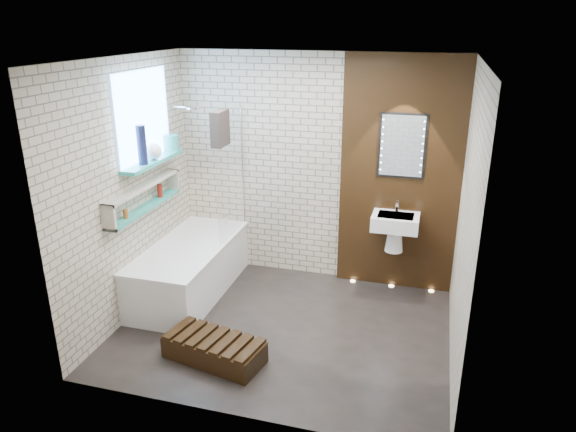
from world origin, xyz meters
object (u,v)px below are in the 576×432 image
(washbasin, at_px, (395,227))
(led_mirror, at_px, (402,146))
(bathtub, at_px, (190,269))
(walnut_step, at_px, (214,350))
(bath_screen, at_px, (231,175))

(washbasin, distance_m, led_mirror, 0.88)
(bathtub, xyz_separation_m, washbasin, (2.17, 0.62, 0.50))
(led_mirror, bearing_deg, walnut_step, -126.72)
(bath_screen, relative_size, washbasin, 2.41)
(washbasin, bearing_deg, bath_screen, -174.22)
(walnut_step, bearing_deg, led_mirror, 53.28)
(bath_screen, height_order, washbasin, bath_screen)
(washbasin, relative_size, walnut_step, 0.64)
(led_mirror, distance_m, walnut_step, 2.83)
(bath_screen, bearing_deg, bathtub, -128.90)
(bathtub, bearing_deg, walnut_step, -55.69)
(bath_screen, distance_m, walnut_step, 1.99)
(bathtub, height_order, washbasin, washbasin)
(bathtub, height_order, walnut_step, bathtub)
(led_mirror, bearing_deg, bathtub, -160.22)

